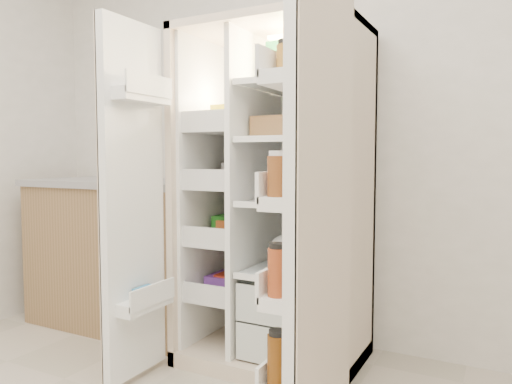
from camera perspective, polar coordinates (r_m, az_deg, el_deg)
The scene contains 5 objects.
wall_back at distance 2.96m, azimuth 6.68°, elevation 8.69°, with size 4.00×0.02×2.70m, color white.
refrigerator at distance 2.67m, azimuth 3.01°, elevation -3.85°, with size 0.92×0.70×1.80m.
freezer_door at distance 2.43m, azimuth -14.22°, elevation -1.20°, with size 0.15×0.40×1.72m.
fridge_door at distance 1.84m, azimuth 7.07°, elevation -3.30°, with size 0.17×0.58×1.72m.
kitchen_counter at distance 3.36m, azimuth -14.55°, elevation -6.81°, with size 1.33×0.71×0.97m.
Camera 1 is at (1.07, -0.75, 1.11)m, focal length 34.00 mm.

